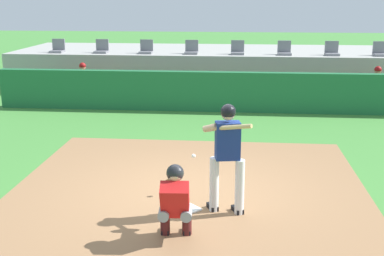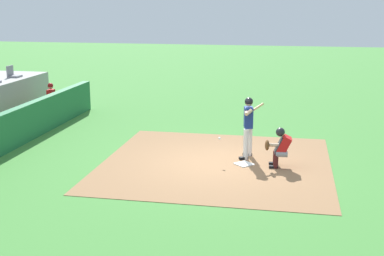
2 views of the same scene
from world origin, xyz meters
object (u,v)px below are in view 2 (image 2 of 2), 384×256
batter_at_plate (248,124)px  catcher_crouched (279,146)px  dugout_player_1 (54,98)px  stadium_seat_7 (13,74)px  home_plate (244,164)px

batter_at_plate → catcher_crouched: (-0.71, -0.93, -0.43)m
dugout_player_1 → stadium_seat_7: (0.54, 2.03, 0.86)m
catcher_crouched → dugout_player_1: 10.47m
stadium_seat_7 → catcher_crouched: bearing=-117.1°
batter_at_plate → dugout_player_1: size_ratio=1.39×
home_plate → dugout_player_1: bearing=57.7°
batter_at_plate → dugout_player_1: bearing=61.4°
batter_at_plate → stadium_seat_7: (5.00, 10.21, 0.50)m
catcher_crouched → home_plate: bearing=88.8°
home_plate → dugout_player_1: size_ratio=0.34×
dugout_player_1 → stadium_seat_7: stadium_seat_7 is taller
catcher_crouched → stadium_seat_7: bearing=62.9°
batter_at_plate → stadium_seat_7: 11.38m
dugout_player_1 → stadium_seat_7: bearing=75.2°
batter_at_plate → stadium_seat_7: stadium_seat_7 is taller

